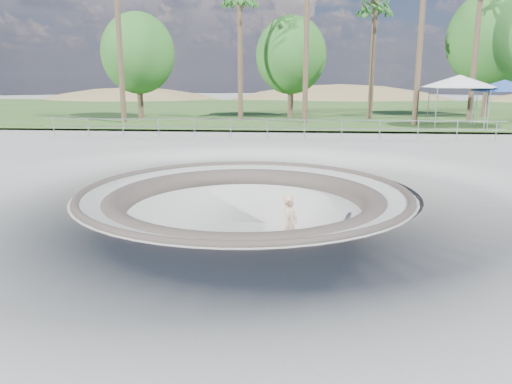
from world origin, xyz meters
TOP-DOWN VIEW (x-y plane):
  - ground at (0.00, 0.00)m, footprint 180.00×180.00m
  - skate_bowl at (0.00, 0.00)m, footprint 14.00×14.00m
  - grass_strip at (0.00, 34.00)m, footprint 180.00×36.00m
  - distant_hills at (3.78, 57.17)m, footprint 103.20×45.00m
  - safety_railing at (0.00, 12.00)m, footprint 25.00×0.06m
  - skateboard at (1.42, -0.53)m, footprint 0.91×0.44m
  - skater at (1.42, -0.53)m, footprint 0.68×0.80m
  - canopy_white at (11.73, 18.00)m, footprint 6.42×6.42m
  - canopy_blue at (14.50, 18.00)m, footprint 5.85×5.85m
  - palm_b at (-2.51, 21.56)m, footprint 2.60×2.60m
  - palm_d at (7.08, 23.58)m, footprint 2.60×2.60m
  - bushy_tree_left at (-10.40, 22.93)m, footprint 5.51×5.01m
  - bushy_tree_mid at (1.06, 24.42)m, footprint 5.37×4.88m
  - bushy_tree_right at (16.33, 26.05)m, footprint 6.70×6.09m

SIDE VIEW (x-z plane):
  - distant_hills at x=3.78m, z-range -21.32..7.28m
  - skate_bowl at x=0.00m, z-range -3.88..0.22m
  - skateboard at x=1.42m, z-range -1.87..-1.78m
  - skater at x=1.42m, z-range -1.81..0.04m
  - ground at x=0.00m, z-range 0.00..0.00m
  - grass_strip at x=0.00m, z-range 0.16..0.28m
  - safety_railing at x=0.00m, z-range 0.18..1.20m
  - canopy_blue at x=14.50m, z-range 1.39..4.35m
  - canopy_white at x=11.73m, z-range 1.51..4.76m
  - bushy_tree_mid at x=1.06m, z-range 1.10..8.85m
  - bushy_tree_left at x=-10.40m, z-range 1.12..9.07m
  - bushy_tree_right at x=16.33m, z-range 1.34..10.99m
  - palm_d at x=7.08m, z-range 3.52..12.82m
  - palm_b at x=-2.51m, z-range 3.71..13.48m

